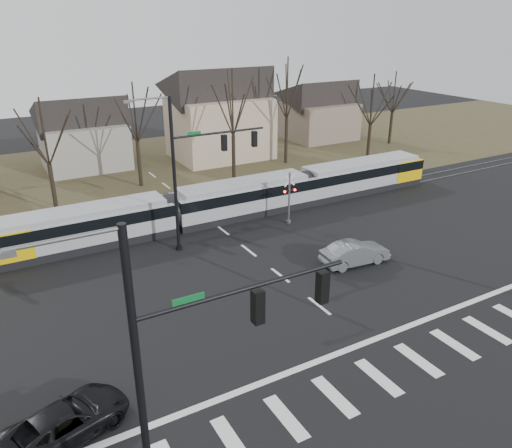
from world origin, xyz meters
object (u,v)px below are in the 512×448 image
sedan (355,253)px  suv (65,422)px  tram (242,197)px  rail_crossing_signal (289,200)px

sedan → suv: 19.46m
tram → suv: (-16.33, -16.74, -0.84)m
sedan → rail_crossing_signal: size_ratio=1.15×
tram → sedan: size_ratio=7.95×
sedan → tram: bearing=16.7°
suv → rail_crossing_signal: size_ratio=1.33×
sedan → suv: size_ratio=0.87×
sedan → rail_crossing_signal: bearing=4.7°
tram → sedan: tram is taller
tram → rail_crossing_signal: size_ratio=9.17×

